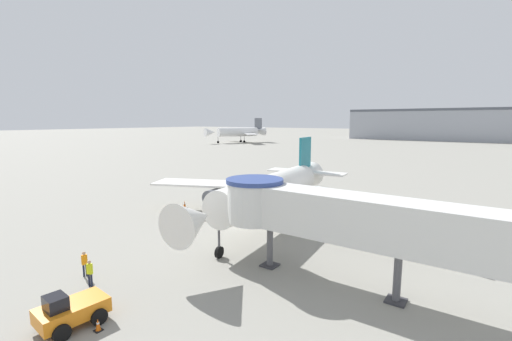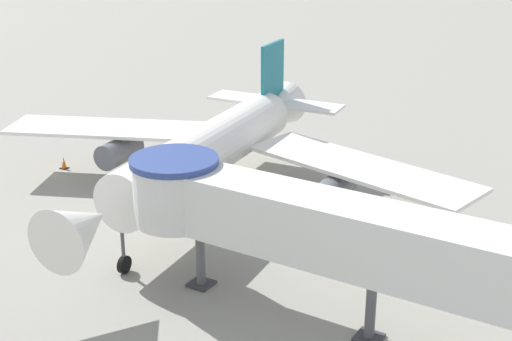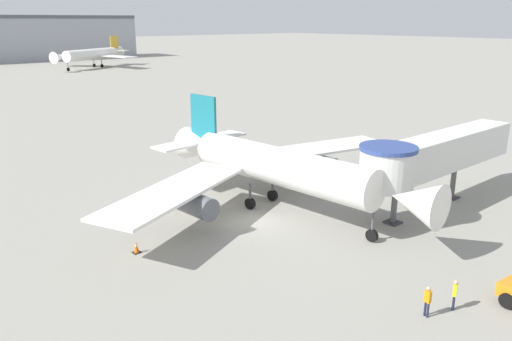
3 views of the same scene
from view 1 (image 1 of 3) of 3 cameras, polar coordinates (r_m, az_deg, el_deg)
name	(u,v)px [view 1 (image 1 of 3)]	position (r m, az deg, el deg)	size (l,w,h in m)	color
ground_plane	(243,224)	(34.68, -2.14, -8.93)	(800.00, 800.00, 0.00)	gray
main_airplane	(273,190)	(33.28, 2.84, -3.34)	(31.02, 24.80, 8.35)	white
jet_bridge	(332,215)	(21.88, 12.62, -7.18)	(18.52, 4.10, 6.20)	silver
pushback_tug_orange	(71,310)	(20.79, -28.51, -19.82)	(2.42, 3.37, 1.86)	orange
traffic_cone_port_wing	(185,205)	(41.61, -11.82, -5.60)	(0.50, 0.50, 0.83)	black
traffic_cone_apron_front	(98,325)	(20.08, -24.84, -22.35)	(0.38, 0.38, 0.63)	black
ground_crew_marshaller	(90,271)	(24.46, -25.97, -14.89)	(0.38, 0.30, 1.72)	#1E2338
ground_crew_wing_walker	(85,262)	(26.07, -26.68, -13.48)	(0.24, 0.35, 1.72)	#1E2338
background_jet_gray_tail	(239,132)	(160.43, -2.89, 6.44)	(27.92, 28.86, 11.43)	white
terminal_building	(481,125)	(201.50, 33.35, 6.38)	(124.97, 18.99, 16.32)	#999EA8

